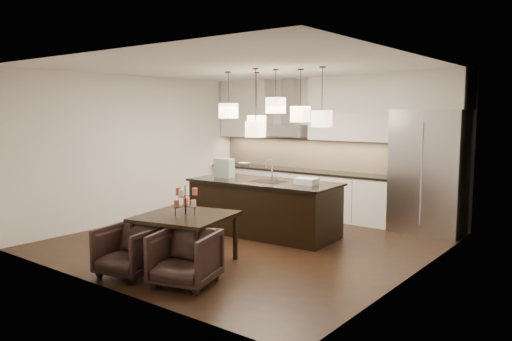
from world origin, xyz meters
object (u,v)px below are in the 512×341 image
Objects in this scene: island_body at (264,209)px; armchair_right at (185,258)px; dining_table at (186,240)px; armchair_left at (129,251)px; refrigerator at (429,172)px.

island_body reaches higher than armchair_right.
island_body is 2.07m from dining_table.
island_body is 2.84m from armchair_left.
refrigerator is 5.23m from armchair_left.
refrigerator is 4.75m from armchair_right.
armchair_left is (-0.05, -2.84, -0.12)m from island_body.
island_body is at bearing 82.79° from dining_table.
armchair_right is at bearing -76.84° from island_body.
armchair_left is at bearing -115.83° from refrigerator.
island_body reaches higher than dining_table.
refrigerator is 2.93m from island_body.
refrigerator is at bearing 55.27° from armchair_right.
refrigerator is at bearing 36.29° from island_body.
dining_table is 0.83m from armchair_right.
armchair_left is 0.96× the size of armchair_right.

